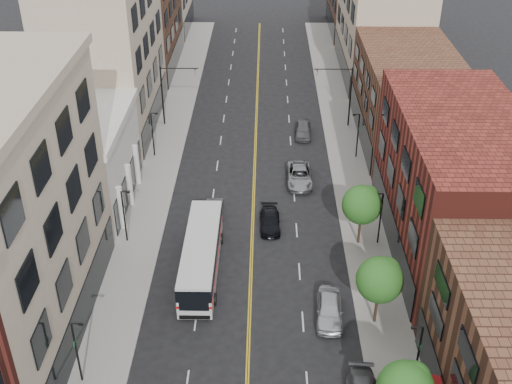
{
  "coord_description": "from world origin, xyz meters",
  "views": [
    {
      "loc": [
        1.05,
        -21.87,
        32.99
      ],
      "look_at": [
        0.35,
        24.36,
        5.0
      ],
      "focal_mm": 45.0,
      "sensor_mm": 36.0,
      "label": 1
    }
  ],
  "objects_px": {
    "city_bus": "(201,254)",
    "car_lane_a": "(270,221)",
    "car_lane_c": "(303,129)",
    "car_lane_b": "(299,176)",
    "car_parked_far": "(329,309)",
    "car_lane_behind": "(212,211)"
  },
  "relations": [
    {
      "from": "car_lane_a",
      "to": "car_lane_c",
      "type": "xyz_separation_m",
      "value": [
        3.91,
        18.9,
        0.14
      ]
    },
    {
      "from": "car_parked_far",
      "to": "car_lane_behind",
      "type": "relative_size",
      "value": 1.07
    },
    {
      "from": "city_bus",
      "to": "car_lane_behind",
      "type": "xyz_separation_m",
      "value": [
        0.22,
        8.11,
        -1.07
      ]
    },
    {
      "from": "city_bus",
      "to": "car_lane_a",
      "type": "bearing_deg",
      "value": 49.83
    },
    {
      "from": "car_parked_far",
      "to": "car_lane_a",
      "type": "bearing_deg",
      "value": 113.96
    },
    {
      "from": "city_bus",
      "to": "car_lane_b",
      "type": "height_order",
      "value": "city_bus"
    },
    {
      "from": "car_lane_b",
      "to": "car_lane_behind",
      "type": "bearing_deg",
      "value": -142.06
    },
    {
      "from": "car_lane_a",
      "to": "car_lane_c",
      "type": "height_order",
      "value": "car_lane_c"
    },
    {
      "from": "city_bus",
      "to": "car_parked_far",
      "type": "xyz_separation_m",
      "value": [
        9.99,
        -5.41,
        -0.99
      ]
    },
    {
      "from": "car_parked_far",
      "to": "car_lane_a",
      "type": "height_order",
      "value": "car_parked_far"
    },
    {
      "from": "car_lane_b",
      "to": "car_lane_c",
      "type": "relative_size",
      "value": 1.22
    },
    {
      "from": "city_bus",
      "to": "car_lane_b",
      "type": "distance_m",
      "value": 17.1
    },
    {
      "from": "car_lane_behind",
      "to": "car_lane_b",
      "type": "bearing_deg",
      "value": -136.56
    },
    {
      "from": "car_lane_behind",
      "to": "car_lane_c",
      "type": "distance_m",
      "value": 19.73
    },
    {
      "from": "car_lane_c",
      "to": "city_bus",
      "type": "bearing_deg",
      "value": -107.13
    },
    {
      "from": "city_bus",
      "to": "car_lane_c",
      "type": "relative_size",
      "value": 2.64
    },
    {
      "from": "car_lane_a",
      "to": "car_lane_c",
      "type": "distance_m",
      "value": 19.3
    },
    {
      "from": "car_lane_behind",
      "to": "car_lane_a",
      "type": "xyz_separation_m",
      "value": [
        5.39,
        -1.5,
        -0.1
      ]
    },
    {
      "from": "car_lane_behind",
      "to": "car_lane_c",
      "type": "relative_size",
      "value": 0.99
    },
    {
      "from": "car_parked_far",
      "to": "car_lane_c",
      "type": "relative_size",
      "value": 1.05
    },
    {
      "from": "car_lane_behind",
      "to": "car_lane_c",
      "type": "height_order",
      "value": "car_lane_c"
    },
    {
      "from": "city_bus",
      "to": "car_parked_far",
      "type": "height_order",
      "value": "city_bus"
    }
  ]
}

